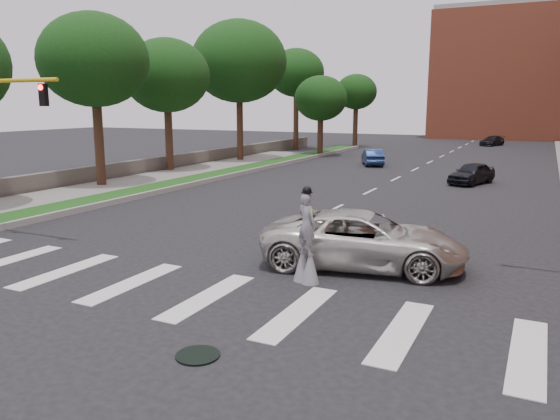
# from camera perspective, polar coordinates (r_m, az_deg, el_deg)

# --- Properties ---
(ground_plane) EXTENTS (160.00, 160.00, 0.00)m
(ground_plane) POSITION_cam_1_polar(r_m,az_deg,el_deg) (14.67, -13.93, -9.26)
(ground_plane) COLOR black
(ground_plane) RESTS_ON ground
(grass_median) EXTENTS (2.00, 60.00, 0.25)m
(grass_median) POSITION_cam_1_polar(r_m,az_deg,el_deg) (37.03, -7.92, 3.36)
(grass_median) COLOR #164513
(grass_median) RESTS_ON ground
(median_curb) EXTENTS (0.20, 60.00, 0.28)m
(median_curb) POSITION_cam_1_polar(r_m,az_deg,el_deg) (36.46, -6.55, 3.30)
(median_curb) COLOR #989892
(median_curb) RESTS_ON ground
(sidewalk_left) EXTENTS (4.00, 60.00, 0.18)m
(sidewalk_left) POSITION_cam_1_polar(r_m,az_deg,el_deg) (31.53, -22.69, 1.21)
(sidewalk_left) COLOR slate
(sidewalk_left) RESTS_ON ground
(stone_wall) EXTENTS (0.50, 56.00, 1.10)m
(stone_wall) POSITION_cam_1_polar(r_m,az_deg,el_deg) (41.82, -12.71, 4.66)
(stone_wall) COLOR #56514A
(stone_wall) RESTS_ON ground
(manhole) EXTENTS (0.90, 0.90, 0.04)m
(manhole) POSITION_cam_1_polar(r_m,az_deg,el_deg) (11.50, -8.59, -14.79)
(manhole) COLOR black
(manhole) RESTS_ON ground
(building_backdrop) EXTENTS (26.00, 14.00, 18.00)m
(building_backdrop) POSITION_cam_1_polar(r_m,az_deg,el_deg) (88.62, 24.59, 12.65)
(building_backdrop) COLOR #CC6040
(building_backdrop) RESTS_ON ground
(stilt_performer) EXTENTS (0.82, 0.64, 2.77)m
(stilt_performer) POSITION_cam_1_polar(r_m,az_deg,el_deg) (15.44, 2.79, -3.65)
(stilt_performer) COLOR #372116
(stilt_performer) RESTS_ON ground
(suv_crossing) EXTENTS (6.68, 3.99, 1.74)m
(suv_crossing) POSITION_cam_1_polar(r_m,az_deg,el_deg) (17.11, 8.75, -3.09)
(suv_crossing) COLOR beige
(suv_crossing) RESTS_ON ground
(car_near) EXTENTS (2.84, 4.31, 1.36)m
(car_near) POSITION_cam_1_polar(r_m,az_deg,el_deg) (36.63, 19.40, 3.64)
(car_near) COLOR black
(car_near) RESTS_ON ground
(car_mid) EXTENTS (2.95, 4.32, 1.35)m
(car_mid) POSITION_cam_1_polar(r_m,az_deg,el_deg) (45.94, 9.66, 5.48)
(car_mid) COLOR navy
(car_mid) RESTS_ON ground
(car_far) EXTENTS (2.99, 4.36, 1.17)m
(car_far) POSITION_cam_1_polar(r_m,az_deg,el_deg) (71.37, 21.29, 6.75)
(car_far) COLOR black
(car_far) RESTS_ON ground
(tree_2) EXTENTS (6.41, 6.41, 10.25)m
(tree_2) POSITION_cam_1_polar(r_m,az_deg,el_deg) (34.75, -18.87, 14.56)
(tree_2) COLOR #372116
(tree_2) RESTS_ON ground
(tree_3) EXTENTS (6.25, 6.25, 9.68)m
(tree_3) POSITION_cam_1_polar(r_m,az_deg,el_deg) (41.43, -11.77, 13.56)
(tree_3) COLOR #372116
(tree_3) RESTS_ON ground
(tree_4) EXTENTS (8.20, 8.20, 12.04)m
(tree_4) POSITION_cam_1_polar(r_m,az_deg,el_deg) (48.35, -4.31, 15.19)
(tree_4) COLOR #372116
(tree_4) RESTS_ON ground
(tree_5) EXTENTS (6.05, 6.05, 10.86)m
(tree_5) POSITION_cam_1_polar(r_m,az_deg,el_deg) (60.45, 1.71, 14.10)
(tree_5) COLOR #372116
(tree_5) RESTS_ON ground
(tree_6) EXTENTS (5.05, 5.05, 7.67)m
(tree_6) POSITION_cam_1_polar(r_m,az_deg,el_deg) (53.35, 4.27, 11.52)
(tree_6) COLOR #372116
(tree_6) RESTS_ON ground
(tree_7) EXTENTS (4.73, 4.73, 8.38)m
(tree_7) POSITION_cam_1_polar(r_m,az_deg,el_deg) (64.66, 7.96, 12.08)
(tree_7) COLOR #372116
(tree_7) RESTS_ON ground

